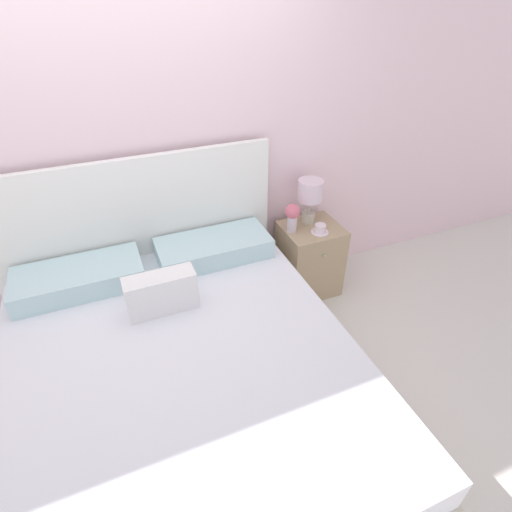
{
  "coord_description": "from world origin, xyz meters",
  "views": [
    {
      "loc": [
        -0.17,
        -2.48,
        2.17
      ],
      "look_at": [
        0.62,
        -0.58,
        0.73
      ],
      "focal_mm": 28.0,
      "sensor_mm": 36.0,
      "label": 1
    }
  ],
  "objects_px": {
    "nightstand": "(309,259)",
    "teacup": "(320,229)",
    "bed": "(182,378)",
    "flower_vase": "(293,215)",
    "table_lamp": "(310,194)"
  },
  "relations": [
    {
      "from": "nightstand",
      "to": "teacup",
      "type": "bearing_deg",
      "value": -79.02
    },
    {
      "from": "nightstand",
      "to": "teacup",
      "type": "distance_m",
      "value": 0.34
    },
    {
      "from": "bed",
      "to": "teacup",
      "type": "height_order",
      "value": "bed"
    },
    {
      "from": "bed",
      "to": "flower_vase",
      "type": "bearing_deg",
      "value": 36.01
    },
    {
      "from": "nightstand",
      "to": "table_lamp",
      "type": "bearing_deg",
      "value": 84.12
    },
    {
      "from": "flower_vase",
      "to": "teacup",
      "type": "xyz_separation_m",
      "value": [
        0.18,
        -0.1,
        -0.1
      ]
    },
    {
      "from": "nightstand",
      "to": "teacup",
      "type": "relative_size",
      "value": 4.45
    },
    {
      "from": "bed",
      "to": "nightstand",
      "type": "xyz_separation_m",
      "value": [
        1.23,
        0.76,
        -0.01
      ]
    },
    {
      "from": "bed",
      "to": "nightstand",
      "type": "height_order",
      "value": "bed"
    },
    {
      "from": "nightstand",
      "to": "teacup",
      "type": "height_order",
      "value": "teacup"
    },
    {
      "from": "bed",
      "to": "table_lamp",
      "type": "relative_size",
      "value": 6.08
    },
    {
      "from": "table_lamp",
      "to": "flower_vase",
      "type": "xyz_separation_m",
      "value": [
        -0.18,
        -0.07,
        -0.11
      ]
    },
    {
      "from": "bed",
      "to": "flower_vase",
      "type": "xyz_separation_m",
      "value": [
        1.07,
        0.78,
        0.42
      ]
    },
    {
      "from": "flower_vase",
      "to": "table_lamp",
      "type": "bearing_deg",
      "value": 22.46
    },
    {
      "from": "bed",
      "to": "teacup",
      "type": "xyz_separation_m",
      "value": [
        1.25,
        0.67,
        0.32
      ]
    }
  ]
}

